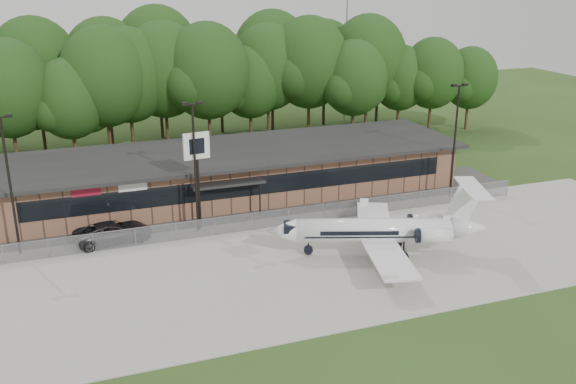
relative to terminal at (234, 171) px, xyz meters
name	(u,v)px	position (x,y,z in m)	size (l,w,h in m)	color
ground	(345,322)	(0.00, -23.94, -2.18)	(160.00, 160.00, 0.00)	#2E4117
apron	(296,265)	(0.00, -15.94, -2.14)	(64.00, 18.00, 0.08)	#9E9B93
parking_lot	(249,210)	(0.00, -4.44, -2.15)	(50.00, 9.00, 0.06)	#383835
terminal	(234,171)	(0.00, 0.00, 0.00)	(41.00, 11.65, 4.30)	brown
fence	(265,220)	(0.00, -8.94, -1.40)	(46.00, 0.04, 1.52)	gray
treeline	(190,81)	(0.00, 18.06, 5.32)	(72.00, 12.00, 15.00)	#1C3510
radio_mast	(347,26)	(22.00, 24.06, 10.32)	(0.20, 0.20, 25.00)	gray
light_pole_left	(9,175)	(-18.00, -7.44, 3.80)	(1.55, 0.30, 10.23)	black
light_pole_mid	(195,158)	(-5.00, -7.44, 3.80)	(1.55, 0.30, 10.23)	black
light_pole_right	(455,133)	(18.00, -7.44, 3.80)	(1.55, 0.30, 10.23)	black
business_jet	(381,231)	(6.28, -16.40, -0.29)	(15.45, 13.83, 5.26)	white
suv	(113,232)	(-11.45, -7.46, -1.38)	(2.63, 5.70, 1.58)	#2B2A2D
pole_sign	(197,156)	(-4.77, -7.14, 3.80)	(2.06, 0.51, 7.81)	black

